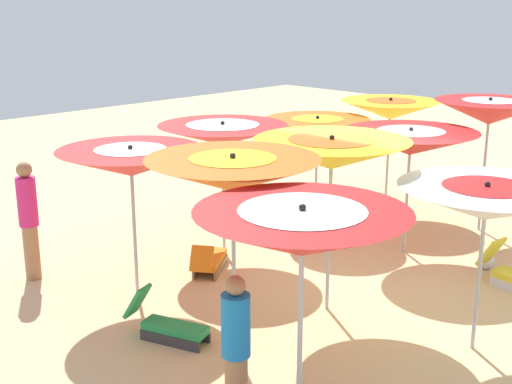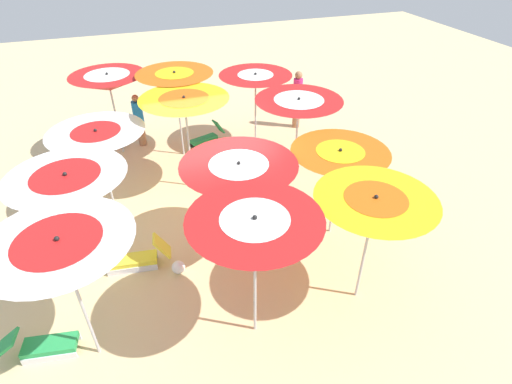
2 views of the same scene
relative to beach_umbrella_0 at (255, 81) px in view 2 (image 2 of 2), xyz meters
name	(u,v)px [view 2 (image 2 of 2)]	position (x,y,z in m)	size (l,w,h in m)	color
ground	(215,212)	(-2.03, -2.94, -2.06)	(36.86, 36.86, 0.04)	beige
beach_umbrella_0	(255,81)	(0.00, 0.00, 0.00)	(2.09, 2.09, 2.30)	#B2B2B7
beach_umbrella_1	(175,80)	(-2.24, 0.13, 0.24)	(2.08, 2.08, 2.54)	#B2B2B7
beach_umbrella_2	(109,82)	(-3.97, 0.87, 0.13)	(2.05, 2.05, 2.45)	#B2B2B7
beach_umbrella_3	(298,106)	(0.40, -2.14, 0.06)	(2.17, 2.17, 2.33)	#B2B2B7
beach_umbrella_4	(185,106)	(-2.31, -1.63, 0.23)	(2.13, 2.13, 2.53)	#B2B2B7
beach_umbrella_5	(98,140)	(-4.35, -2.03, -0.12)	(2.12, 2.12, 2.19)	#B2B2B7
beach_umbrella_6	(339,159)	(0.29, -4.47, -0.13)	(2.01, 2.01, 2.16)	#B2B2B7
beach_umbrella_7	(239,173)	(-1.81, -4.39, -0.09)	(2.26, 2.26, 2.21)	#B2B2B7
beach_umbrella_8	(69,186)	(-4.79, -4.26, 0.19)	(2.02, 2.02, 2.50)	#B2B2B7
beach_umbrella_9	(374,207)	(-0.10, -6.32, 0.07)	(2.01, 2.01, 2.36)	#B2B2B7
beach_umbrella_10	(255,230)	(-2.17, -6.43, 0.24)	(2.01, 2.01, 2.56)	#B2B2B7
beach_umbrella_11	(62,252)	(-4.79, -6.02, 0.25)	(2.03, 2.03, 2.56)	#B2B2B7
lounger_0	(267,160)	(-0.10, -1.35, -1.84)	(0.95, 1.14, 0.60)	olive
lounger_1	(43,345)	(-5.63, -5.76, -1.84)	(1.27, 0.56, 0.54)	silver
lounger_2	(110,135)	(-4.28, 1.71, -1.84)	(0.88, 1.30, 0.66)	silver
lounger_3	(207,138)	(-1.44, 0.54, -1.83)	(1.19, 0.68, 0.68)	#333338
lounger_4	(137,258)	(-3.97, -4.20, -1.83)	(1.33, 0.53, 0.71)	silver
beachgoer_0	(297,98)	(1.70, 0.78, -1.04)	(0.30, 0.30, 1.90)	#A3704C
beachgoer_1	(139,119)	(-3.34, 1.14, -1.19)	(0.30, 0.30, 1.63)	#A3704C
beach_ball	(178,267)	(-3.21, -4.65, -1.91)	(0.27, 0.27, 0.27)	white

